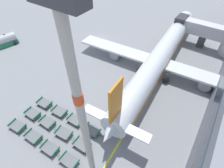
{
  "coord_description": "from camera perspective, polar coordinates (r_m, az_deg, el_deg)",
  "views": [
    {
      "loc": [
        26.75,
        -33.86,
        24.91
      ],
      "look_at": [
        13.99,
        -14.9,
        2.54
      ],
      "focal_mm": 28.0,
      "sensor_mm": 36.0,
      "label": 1
    }
  ],
  "objects": [
    {
      "name": "baggage_dolly_row_mid_a_col_a",
      "position": [
        33.08,
        -24.49,
        -8.83
      ],
      "size": [
        3.2,
        1.8,
        0.92
      ],
      "color": "slate",
      "rests_on": "ground_plane"
    },
    {
      "name": "baggage_dolly_row_mid_b_col_d",
      "position": [
        28.62,
        -6.52,
        -14.71
      ],
      "size": [
        3.19,
        1.77,
        0.92
      ],
      "color": "slate",
      "rests_on": "ground_plane"
    },
    {
      "name": "baggage_dolly_row_mid_a_col_d",
      "position": [
        27.64,
        -9.7,
        -18.9
      ],
      "size": [
        3.2,
        1.79,
        0.92
      ],
      "color": "slate",
      "rests_on": "ground_plane"
    },
    {
      "name": "baggage_dolly_row_mid_b_col_b",
      "position": [
        31.77,
        -16.78,
        -8.6
      ],
      "size": [
        3.23,
        1.87,
        0.92
      ],
      "color": "slate",
      "rests_on": "ground_plane"
    },
    {
      "name": "baggage_dolly_row_mid_b_col_c",
      "position": [
        30.06,
        -11.88,
        -11.44
      ],
      "size": [
        3.21,
        1.84,
        0.92
      ],
      "color": "slate",
      "rests_on": "ground_plane"
    },
    {
      "name": "baggage_dolly_row_near_col_a",
      "position": [
        32.58,
        -28.47,
        -11.99
      ],
      "size": [
        3.25,
        1.93,
        0.92
      ],
      "color": "slate",
      "rests_on": "ground_plane"
    },
    {
      "name": "jet_bridge",
      "position": [
        50.69,
        29.9,
        13.84
      ],
      "size": [
        16.13,
        4.51,
        6.24
      ],
      "color": "silver",
      "rests_on": "ground_plane"
    },
    {
      "name": "baggage_dolly_row_near_col_d",
      "position": [
        26.99,
        -13.78,
        -23.12
      ],
      "size": [
        3.2,
        1.8,
        0.92
      ],
      "color": "slate",
      "rests_on": "ground_plane"
    },
    {
      "name": "stand_guidance_stripe",
      "position": [
        33.46,
        10.72,
        -4.77
      ],
      "size": [
        2.52,
        34.76,
        0.01
      ],
      "color": "yellow",
      "rests_on": "ground_plane"
    },
    {
      "name": "airplane",
      "position": [
        38.89,
        15.47,
        8.6
      ],
      "size": [
        37.89,
        46.04,
        11.4
      ],
      "color": "silver",
      "rests_on": "ground_plane"
    },
    {
      "name": "baggage_dolly_row_near_col_b",
      "position": [
        30.37,
        -24.27,
        -15.4
      ],
      "size": [
        3.21,
        1.83,
        0.92
      ],
      "color": "slate",
      "rests_on": "ground_plane"
    },
    {
      "name": "baggage_dolly_row_mid_a_col_c",
      "position": [
        29.15,
        -15.43,
        -15.21
      ],
      "size": [
        3.25,
        1.93,
        0.92
      ],
      "color": "slate",
      "rests_on": "ground_plane"
    },
    {
      "name": "baggage_dolly_row_mid_b_col_a",
      "position": [
        33.86,
        -21.18,
        -5.84
      ],
      "size": [
        3.24,
        1.89,
        0.92
      ],
      "color": "slate",
      "rests_on": "ground_plane"
    },
    {
      "name": "baggage_dolly_row_near_col_c",
      "position": [
        28.5,
        -19.61,
        -19.18
      ],
      "size": [
        3.22,
        1.85,
        0.92
      ],
      "color": "slate",
      "rests_on": "ground_plane"
    },
    {
      "name": "apron_light_mast",
      "position": [
        11.82,
        -7.96,
        -18.93
      ],
      "size": [
        2.0,
        0.7,
        24.01
      ],
      "color": "#ADA89E",
      "rests_on": "ground_plane"
    },
    {
      "name": "fuel_tanker_primary",
      "position": [
        54.24,
        -31.99,
        11.72
      ],
      "size": [
        4.56,
        7.94,
        3.06
      ],
      "color": "#2D8C5B",
      "rests_on": "ground_plane"
    },
    {
      "name": "ground_plane",
      "position": [
        49.82,
        -3.89,
        14.29
      ],
      "size": [
        500.0,
        500.0,
        0.0
      ],
      "primitive_type": "plane",
      "color": "gray"
    },
    {
      "name": "baggage_dolly_row_mid_a_col_b",
      "position": [
        31.05,
        -20.34,
        -11.67
      ],
      "size": [
        3.2,
        1.8,
        0.92
      ],
      "color": "slate",
      "rests_on": "ground_plane"
    }
  ]
}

